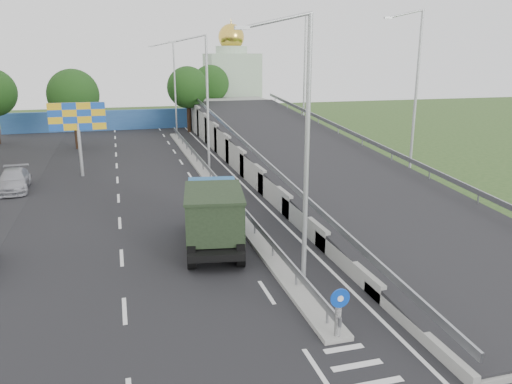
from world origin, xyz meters
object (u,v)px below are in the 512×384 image
object	(u,v)px
church	(232,80)
billboard	(78,121)
lamp_post_mid	(205,98)
parked_car_d	(13,180)
lamp_post_far	(173,83)
lamp_post_near	(302,142)
sign_bollard	(339,312)
dump_truck	(214,213)

from	to	relation	value
church	billboard	xyz separation A→B (m)	(-19.00, -32.00, -1.12)
lamp_post_mid	parked_car_d	world-z (taller)	lamp_post_mid
church	lamp_post_far	bearing A→B (deg)	-125.24
lamp_post_mid	church	bearing A→B (deg)	73.78
lamp_post_near	parked_car_d	xyz separation A→B (m)	(-13.33, 19.00, -5.12)
lamp_post_near	billboard	size ratio (longest dim) A/B	1.83
sign_bollard	church	size ratio (longest dim) A/B	0.12
sign_bollard	lamp_post_near	world-z (taller)	lamp_post_near
billboard	dump_truck	xyz separation A→B (m)	(6.83, -16.54, -2.57)
lamp_post_mid	lamp_post_far	size ratio (longest dim) A/B	1.00
church	dump_truck	world-z (taller)	church
church	parked_car_d	world-z (taller)	church
sign_bollard	lamp_post_far	distance (m)	44.08
church	parked_car_d	bearing A→B (deg)	-123.56
lamp_post_near	sign_bollard	bearing A→B (deg)	-91.64
lamp_post_mid	lamp_post_far	distance (m)	20.00
church	dump_truck	bearing A→B (deg)	-104.07
billboard	dump_truck	distance (m)	18.08
lamp_post_far	billboard	world-z (taller)	lamp_post_far
dump_truck	church	bearing A→B (deg)	85.15
lamp_post_mid	dump_truck	distance (m)	15.30
lamp_post_near	dump_truck	size ratio (longest dim) A/B	1.45
billboard	dump_truck	world-z (taller)	billboard
sign_bollard	dump_truck	size ratio (longest dim) A/B	0.24
lamp_post_near	lamp_post_far	xyz separation A→B (m)	(0.00, 40.00, 0.00)
billboard	lamp_post_far	bearing A→B (deg)	63.16
sign_bollard	lamp_post_mid	world-z (taller)	lamp_post_mid
lamp_post_mid	billboard	distance (m)	9.47
lamp_post_near	lamp_post_mid	world-z (taller)	same
church	dump_truck	size ratio (longest dim) A/B	1.99
church	billboard	world-z (taller)	church
dump_truck	lamp_post_near	bearing A→B (deg)	-58.12
lamp_post_mid	parked_car_d	bearing A→B (deg)	-175.71
church	sign_bollard	bearing A→B (deg)	-99.81
parked_car_d	lamp_post_mid	bearing A→B (deg)	0.87
sign_bollard	parked_car_d	size ratio (longest dim) A/B	0.35
sign_bollard	lamp_post_near	xyz separation A→B (m)	(0.11, 3.83, 4.77)
lamp_post_far	dump_truck	xyz separation A→B (m)	(-2.28, -34.54, -4.19)
lamp_post_far	church	distance (m)	17.15
lamp_post_near	billboard	xyz separation A→B (m)	(-9.11, 22.00, -1.62)
church	parked_car_d	size ratio (longest dim) A/B	2.89
lamp_post_far	parked_car_d	size ratio (longest dim) A/B	2.11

